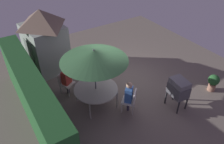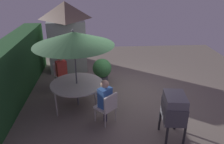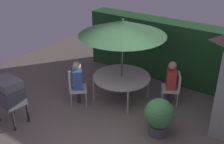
# 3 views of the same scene
# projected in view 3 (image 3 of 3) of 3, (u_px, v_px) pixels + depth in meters

# --- Properties ---
(ground_plane) EXTENTS (11.00, 11.00, 0.00)m
(ground_plane) POSITION_uv_depth(u_px,v_px,m) (108.00, 134.00, 6.62)
(ground_plane) COLOR #6B6056
(hedge_backdrop) EXTENTS (5.85, 0.70, 1.89)m
(hedge_backdrop) POSITION_uv_depth(u_px,v_px,m) (172.00, 51.00, 8.78)
(hedge_backdrop) COLOR #1E4C23
(hedge_backdrop) RESTS_ON ground
(patio_table) EXTENTS (1.58, 1.58, 0.75)m
(patio_table) POSITION_uv_depth(u_px,v_px,m) (122.00, 78.00, 7.68)
(patio_table) COLOR #B2ADA3
(patio_table) RESTS_ON ground
(patio_umbrella) EXTENTS (2.27, 2.27, 2.38)m
(patio_umbrella) POSITION_uv_depth(u_px,v_px,m) (122.00, 28.00, 7.05)
(patio_umbrella) COLOR #4C4C51
(patio_umbrella) RESTS_ON ground
(bbq_grill) EXTENTS (0.76, 0.58, 1.20)m
(bbq_grill) POSITION_uv_depth(u_px,v_px,m) (9.00, 92.00, 6.69)
(bbq_grill) COLOR #47474C
(bbq_grill) RESTS_ON ground
(chair_near_shed) EXTENTS (0.63, 0.62, 0.90)m
(chair_near_shed) POSITION_uv_depth(u_px,v_px,m) (174.00, 87.00, 7.61)
(chair_near_shed) COLOR silver
(chair_near_shed) RESTS_ON ground
(chair_far_side) EXTENTS (0.65, 0.65, 0.90)m
(chair_far_side) POSITION_uv_depth(u_px,v_px,m) (75.00, 87.00, 7.60)
(chair_far_side) COLOR silver
(chair_far_side) RESTS_ON ground
(potted_plant_by_grill) EXTENTS (0.70, 0.70, 0.93)m
(potted_plant_by_grill) POSITION_uv_depth(u_px,v_px,m) (159.00, 116.00, 6.39)
(potted_plant_by_grill) COLOR #4C4C51
(potted_plant_by_grill) RESTS_ON ground
(person_in_red) EXTENTS (0.37, 0.41, 1.26)m
(person_in_red) POSITION_uv_depth(u_px,v_px,m) (171.00, 78.00, 7.50)
(person_in_red) COLOR #CC3D33
(person_in_red) RESTS_ON ground
(person_in_blue) EXTENTS (0.41, 0.41, 1.26)m
(person_in_blue) POSITION_uv_depth(u_px,v_px,m) (78.00, 78.00, 7.50)
(person_in_blue) COLOR #3866B2
(person_in_blue) RESTS_ON ground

